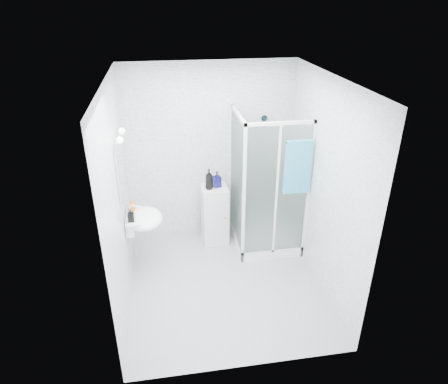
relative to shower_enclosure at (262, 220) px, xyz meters
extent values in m
cube|color=white|center=(-0.67, -0.77, 0.85)|extent=(2.40, 2.60, 2.60)
cube|color=#A2A4A6|center=(-0.67, -0.77, -0.44)|extent=(2.40, 2.60, 0.01)
cube|color=silver|center=(-0.67, -0.77, 2.15)|extent=(2.40, 2.60, 0.01)
cube|color=white|center=(0.08, 0.08, -0.39)|extent=(0.90, 0.90, 0.12)
cube|color=silver|center=(-0.35, 0.08, 1.53)|extent=(0.04, 0.90, 0.04)
cube|color=silver|center=(0.08, -0.35, 1.53)|extent=(0.90, 0.04, 0.04)
cube|color=silver|center=(-0.35, -0.35, 0.55)|extent=(0.04, 0.04, 2.00)
cube|color=white|center=(-0.36, 0.08, 0.59)|extent=(0.02, 0.82, 1.84)
cube|color=white|center=(0.08, -0.36, 0.59)|extent=(0.82, 0.02, 1.84)
cube|color=silver|center=(0.08, -0.35, 0.59)|extent=(0.03, 0.04, 1.84)
cylinder|color=silver|center=(0.08, 0.47, 0.90)|extent=(0.02, 0.02, 1.00)
cylinder|color=silver|center=(0.08, 0.44, 1.37)|extent=(0.09, 0.05, 0.09)
cylinder|color=silver|center=(0.13, 0.50, 0.60)|extent=(0.12, 0.04, 0.12)
cylinder|color=silver|center=(0.36, -0.39, 1.33)|extent=(0.03, 0.05, 0.03)
cube|color=white|center=(-1.81, -0.32, 0.30)|extent=(0.10, 0.40, 0.18)
ellipsoid|color=white|center=(-1.63, -0.32, 0.35)|extent=(0.46, 0.56, 0.20)
cube|color=white|center=(-1.75, -0.32, 0.40)|extent=(0.16, 0.50, 0.02)
cylinder|color=silver|center=(-1.81, -0.32, 0.48)|extent=(0.04, 0.04, 0.16)
cylinder|color=silver|center=(-1.76, -0.32, 0.55)|extent=(0.12, 0.02, 0.02)
cube|color=white|center=(-1.85, -0.32, 1.05)|extent=(0.02, 0.60, 0.70)
cylinder|color=silver|center=(-1.84, -0.48, 1.47)|extent=(0.05, 0.04, 0.04)
sphere|color=white|center=(-1.80, -0.48, 1.47)|extent=(0.08, 0.08, 0.08)
cylinder|color=silver|center=(-1.84, -0.16, 1.47)|extent=(0.05, 0.04, 0.04)
sphere|color=white|center=(-1.80, -0.16, 1.47)|extent=(0.08, 0.08, 0.08)
cylinder|color=silver|center=(-1.02, 0.50, 1.17)|extent=(0.02, 0.04, 0.02)
sphere|color=silver|center=(-1.02, 0.48, 1.17)|extent=(0.03, 0.03, 0.03)
cylinder|color=silver|center=(-0.82, 0.50, 1.17)|extent=(0.02, 0.04, 0.02)
sphere|color=silver|center=(-0.82, 0.48, 1.17)|extent=(0.03, 0.03, 0.03)
cube|color=silver|center=(-0.65, 0.25, 0.00)|extent=(0.38, 0.38, 0.89)
cube|color=silver|center=(-0.65, 0.08, 0.00)|extent=(0.33, 0.02, 0.76)
sphere|color=orange|center=(-0.53, 0.06, 0.04)|extent=(0.03, 0.03, 0.03)
cube|color=teal|center=(0.32, -0.40, 0.96)|extent=(0.34, 0.04, 0.70)
cylinder|color=teal|center=(0.32, -0.40, 1.31)|extent=(0.34, 0.05, 0.05)
imported|color=black|center=(-0.73, 0.22, 0.59)|extent=(0.15, 0.15, 0.30)
imported|color=#0D0D51|center=(-0.61, 0.27, 0.56)|extent=(0.13, 0.13, 0.23)
imported|color=orange|center=(-1.78, -0.19, 0.49)|extent=(0.15, 0.15, 0.15)
imported|color=black|center=(-1.78, -0.46, 0.50)|extent=(0.08, 0.08, 0.17)
camera|label=1|loc=(-1.33, -4.80, 2.94)|focal=32.00mm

